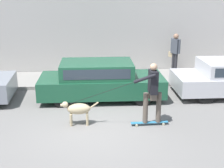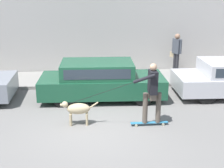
{
  "view_description": "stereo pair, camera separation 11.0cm",
  "coord_description": "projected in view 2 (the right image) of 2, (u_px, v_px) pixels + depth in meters",
  "views": [
    {
      "loc": [
        -0.24,
        -7.66,
        3.68
      ],
      "look_at": [
        0.51,
        1.08,
        0.95
      ],
      "focal_mm": 50.0,
      "sensor_mm": 36.0,
      "label": 1
    },
    {
      "loc": [
        -0.13,
        -7.66,
        3.68
      ],
      "look_at": [
        0.51,
        1.08,
        0.95
      ],
      "focal_mm": 50.0,
      "sensor_mm": 36.0,
      "label": 2
    }
  ],
  "objects": [
    {
      "name": "skateboarder",
      "position": [
        152.0,
        91.0,
        8.4
      ],
      "size": [
        2.86,
        0.57,
        1.77
      ],
      "rotation": [
        0.0,
        0.0,
        3.17
      ],
      "color": "beige",
      "rests_on": "ground_plane"
    },
    {
      "name": "ground_plane",
      "position": [
        96.0,
        130.0,
        8.4
      ],
      "size": [
        36.0,
        36.0,
        0.0
      ],
      "primitive_type": "plane",
      "color": "slate"
    },
    {
      "name": "sidewalk_curb",
      "position": [
        93.0,
        79.0,
        12.88
      ],
      "size": [
        30.0,
        2.2,
        0.12
      ],
      "color": "gray",
      "rests_on": "ground_plane"
    },
    {
      "name": "pedestrian_with_bag",
      "position": [
        176.0,
        51.0,
        13.25
      ],
      "size": [
        0.39,
        0.57,
        1.69
      ],
      "rotation": [
        0.0,
        0.0,
        0.51
      ],
      "color": "#28282D",
      "rests_on": "sidewalk_curb"
    },
    {
      "name": "parked_car_1",
      "position": [
        101.0,
        81.0,
        10.61
      ],
      "size": [
        4.22,
        1.78,
        1.29
      ],
      "rotation": [
        0.0,
        0.0,
        -0.02
      ],
      "color": "black",
      "rests_on": "ground_plane"
    },
    {
      "name": "back_wall",
      "position": [
        92.0,
        13.0,
        13.33
      ],
      "size": [
        32.0,
        0.3,
        5.24
      ],
      "color": "#B2ADA8",
      "rests_on": "ground_plane"
    },
    {
      "name": "dog",
      "position": [
        78.0,
        109.0,
        8.61
      ],
      "size": [
        1.05,
        0.31,
        0.69
      ],
      "rotation": [
        0.0,
        0.0,
        3.15
      ],
      "color": "tan",
      "rests_on": "ground_plane"
    }
  ]
}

